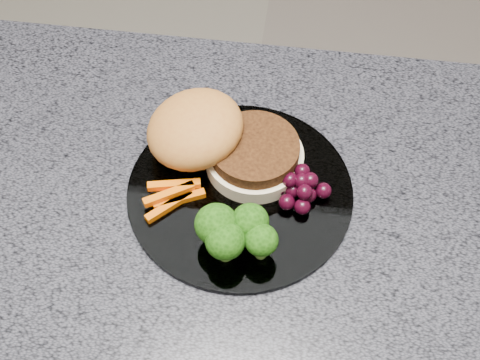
# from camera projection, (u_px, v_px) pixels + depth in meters

# --- Properties ---
(countertop) EXTENTS (1.20, 0.60, 0.04)m
(countertop) POSITION_uv_depth(u_px,v_px,m) (157.00, 231.00, 0.77)
(countertop) COLOR #43444C
(countertop) RESTS_ON island_cabinet
(plate) EXTENTS (0.26, 0.26, 0.01)m
(plate) POSITION_uv_depth(u_px,v_px,m) (240.00, 192.00, 0.77)
(plate) COLOR white
(plate) RESTS_ON countertop
(burger) EXTENTS (0.19, 0.13, 0.06)m
(burger) POSITION_uv_depth(u_px,v_px,m) (216.00, 141.00, 0.77)
(burger) COLOR #FAE4B0
(burger) RESTS_ON plate
(carrot_sticks) EXTENTS (0.07, 0.06, 0.02)m
(carrot_sticks) POSITION_uv_depth(u_px,v_px,m) (173.00, 195.00, 0.75)
(carrot_sticks) COLOR #EC6103
(carrot_sticks) RESTS_ON plate
(broccoli) EXTENTS (0.09, 0.07, 0.06)m
(broccoli) POSITION_uv_depth(u_px,v_px,m) (234.00, 231.00, 0.70)
(broccoli) COLOR olive
(broccoli) RESTS_ON plate
(grape_bunch) EXTENTS (0.07, 0.07, 0.03)m
(grape_bunch) POSITION_uv_depth(u_px,v_px,m) (299.00, 186.00, 0.75)
(grape_bunch) COLOR black
(grape_bunch) RESTS_ON plate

